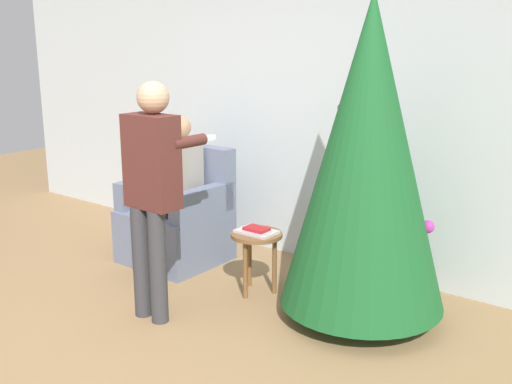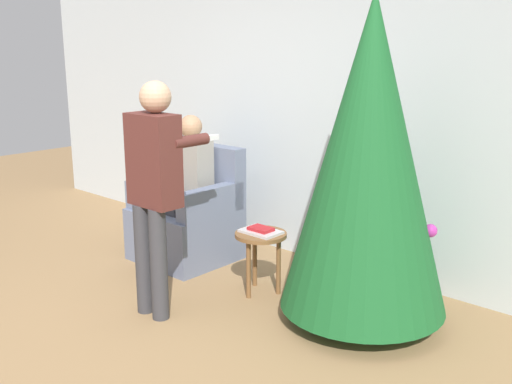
# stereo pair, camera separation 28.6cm
# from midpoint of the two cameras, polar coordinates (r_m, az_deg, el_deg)

# --- Properties ---
(ground_plane) EXTENTS (14.00, 14.00, 0.00)m
(ground_plane) POSITION_cam_midpoint_polar(r_m,az_deg,el_deg) (4.02, -15.51, -14.65)
(ground_plane) COLOR #99754C
(wall_back) EXTENTS (8.00, 0.06, 2.70)m
(wall_back) POSITION_cam_midpoint_polar(r_m,az_deg,el_deg) (5.19, 3.65, 7.99)
(wall_back) COLOR silver
(wall_back) RESTS_ON ground_plane
(christmas_tree) EXTENTS (1.14, 1.14, 2.23)m
(christmas_tree) POSITION_cam_midpoint_polar(r_m,az_deg,el_deg) (4.02, 8.53, 3.51)
(christmas_tree) COLOR brown
(christmas_tree) RESTS_ON ground_plane
(armchair) EXTENTS (0.80, 0.75, 1.01)m
(armchair) POSITION_cam_midpoint_polar(r_m,az_deg,el_deg) (5.38, -8.92, -2.80)
(armchair) COLOR slate
(armchair) RESTS_ON ground_plane
(person_seated) EXTENTS (0.36, 0.46, 1.29)m
(person_seated) POSITION_cam_midpoint_polar(r_m,az_deg,el_deg) (5.27, -9.30, 0.90)
(person_seated) COLOR #38383D
(person_seated) RESTS_ON ground_plane
(person_standing) EXTENTS (0.40, 0.57, 1.65)m
(person_standing) POSITION_cam_midpoint_polar(r_m,az_deg,el_deg) (4.13, -11.82, 0.96)
(person_standing) COLOR #38383D
(person_standing) RESTS_ON ground_plane
(side_stool) EXTENTS (0.40, 0.40, 0.49)m
(side_stool) POSITION_cam_midpoint_polar(r_m,az_deg,el_deg) (4.60, -1.74, -4.88)
(side_stool) COLOR brown
(side_stool) RESTS_ON ground_plane
(laptop) EXTENTS (0.30, 0.21, 0.02)m
(laptop) POSITION_cam_midpoint_polar(r_m,az_deg,el_deg) (4.57, -1.74, -3.81)
(laptop) COLOR silver
(laptop) RESTS_ON side_stool
(book) EXTENTS (0.18, 0.12, 0.02)m
(book) POSITION_cam_midpoint_polar(r_m,az_deg,el_deg) (4.56, -1.75, -3.54)
(book) COLOR #B21E23
(book) RESTS_ON laptop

